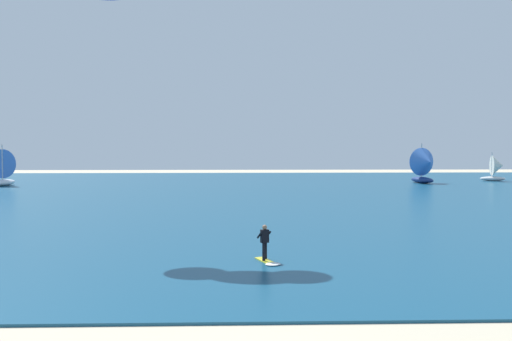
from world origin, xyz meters
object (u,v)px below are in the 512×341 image
at_px(kitesurfer, 266,249).
at_px(sailboat_far_left, 6,167).
at_px(sailboat_anchored_offshore, 497,168).
at_px(sailboat_leading, 425,165).

height_order(kitesurfer, sailboat_far_left, sailboat_far_left).
height_order(kitesurfer, sailboat_anchored_offshore, sailboat_anchored_offshore).
xyz_separation_m(kitesurfer, sailboat_far_left, (-32.24, 48.54, 1.89)).
xyz_separation_m(kitesurfer, sailboat_leading, (24.90, 50.87, 1.97)).
distance_m(kitesurfer, sailboat_anchored_offshore, 66.99).
xyz_separation_m(sailboat_far_left, sailboat_anchored_offshore, (69.60, 7.06, -0.51)).
bearing_deg(kitesurfer, sailboat_anchored_offshore, 56.10).
bearing_deg(sailboat_leading, sailboat_anchored_offshore, 20.78).
distance_m(sailboat_leading, sailboat_anchored_offshore, 13.34).
distance_m(kitesurfer, sailboat_leading, 56.67).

